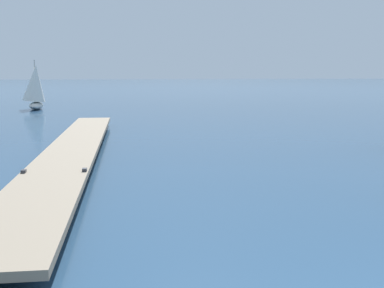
% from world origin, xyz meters
% --- Properties ---
extents(floating_dock, '(2.68, 23.02, 0.53)m').
position_xyz_m(floating_dock, '(-5.46, 14.24, 0.36)').
color(floating_dock, gray).
rests_on(floating_dock, ground).
extents(distant_sailboat, '(2.27, 3.78, 4.09)m').
position_xyz_m(distant_sailboat, '(-10.20, 39.09, 1.81)').
color(distant_sailboat, silver).
rests_on(distant_sailboat, ground).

